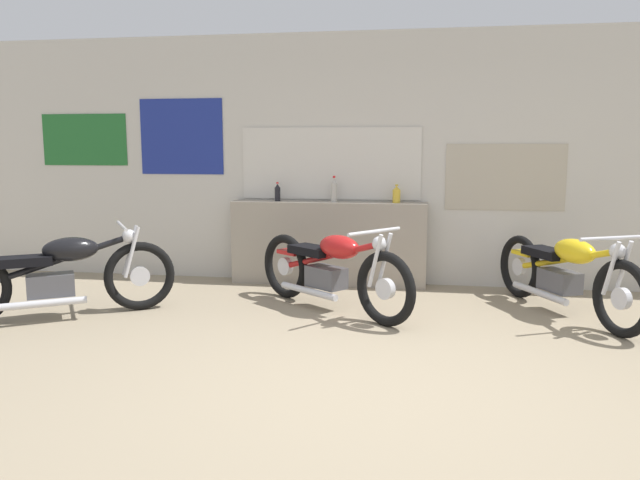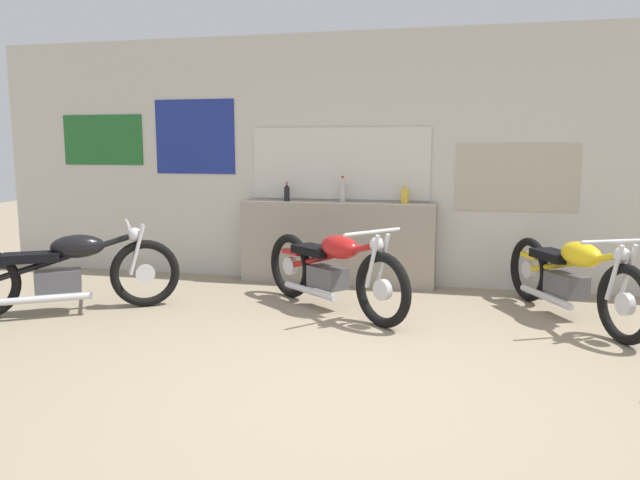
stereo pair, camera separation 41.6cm
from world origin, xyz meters
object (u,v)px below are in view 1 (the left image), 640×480
object	(u,v)px
bottle_leftmost	(278,193)
motorcycle_red	(331,269)
bottle_center	(396,195)
motorcycle_black	(58,274)
bottle_left_center	(334,190)
motorcycle_yellow	(565,272)

from	to	relation	value
bottle_leftmost	motorcycle_red	bearing A→B (deg)	-55.63
bottle_center	motorcycle_black	distance (m)	3.51
bottle_leftmost	motorcycle_black	world-z (taller)	bottle_leftmost
bottle_leftmost	bottle_left_center	world-z (taller)	bottle_left_center
motorcycle_yellow	bottle_leftmost	bearing A→B (deg)	162.36
motorcycle_black	bottle_center	bearing A→B (deg)	31.51
bottle_left_center	bottle_center	bearing A→B (deg)	-1.31
motorcycle_red	motorcycle_black	world-z (taller)	same
bottle_left_center	motorcycle_yellow	world-z (taller)	bottle_left_center
bottle_leftmost	motorcycle_yellow	bearing A→B (deg)	-17.64
motorcycle_black	bottle_leftmost	bearing A→B (deg)	48.04
bottle_left_center	motorcycle_black	bearing A→B (deg)	-141.04
motorcycle_red	motorcycle_black	size ratio (longest dim) A/B	0.92
motorcycle_black	bottle_left_center	bearing A→B (deg)	38.96
bottle_center	motorcycle_yellow	size ratio (longest dim) A/B	0.11
motorcycle_yellow	motorcycle_black	xyz separation A→B (m)	(-4.54, -0.87, 0.00)
bottle_center	motorcycle_yellow	distance (m)	1.95
motorcycle_red	motorcycle_yellow	distance (m)	2.16
bottle_leftmost	bottle_center	size ratio (longest dim) A/B	1.07
bottle_center	motorcycle_red	xyz separation A→B (m)	(-0.56, -1.15, -0.62)
bottle_left_center	bottle_center	world-z (taller)	bottle_left_center
motorcycle_black	motorcycle_red	bearing A→B (deg)	15.45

